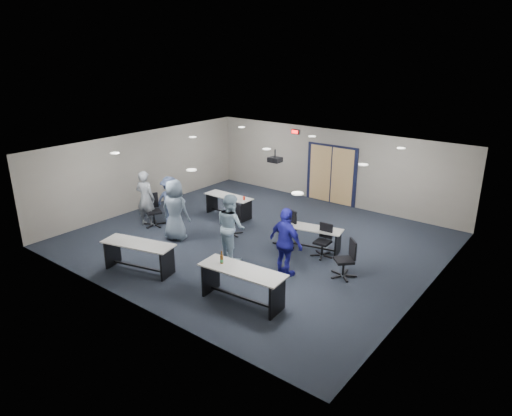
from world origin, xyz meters
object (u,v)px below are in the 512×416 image
Objects in this scene: table_front_left at (139,252)px; chair_loose_left at (153,210)px; person_lightblue at (231,226)px; table_front_right at (242,280)px; chair_back_d at (323,241)px; person_navy at (286,243)px; person_back at (170,200)px; chair_back_b at (232,220)px; chair_loose_right at (344,259)px; person_plaid at (175,210)px; person_gray at (145,198)px; table_back_right at (313,235)px; table_back_left at (229,202)px; chair_back_c at (285,229)px.

table_front_left is 3.16m from chair_loose_left.
table_front_right is at bearing 157.95° from person_lightblue.
person_navy is at bearing -100.46° from chair_back_d.
person_back is at bearing 149.50° from table_front_right.
chair_loose_right reaches higher than chair_back_b.
person_plaid reaches higher than person_navy.
chair_loose_left is 6.47m from chair_loose_right.
table_front_right is 2.76m from chair_loose_right.
person_plaid is (1.60, -0.21, 0.02)m from person_gray.
person_back is at bearing 8.99° from person_lightblue.
table_front_right is 4.17m from person_plaid.
chair_loose_left is at bearing 118.28° from table_front_left.
person_back reaches higher than table_front_left.
person_navy reaches higher than chair_back_b.
table_front_left is at bearing 111.40° from person_back.
table_back_right is at bearing -70.47° from person_navy.
person_plaid is (-3.61, -1.83, 0.46)m from table_back_right.
table_front_left is at bearing -78.78° from table_back_left.
chair_back_d is 0.89× the size of chair_loose_left.
table_front_right is 1.15× the size of person_gray.
table_front_right reaches higher than chair_loose_right.
table_back_right is 2.58m from chair_back_b.
person_lightblue reaches higher than person_back.
person_navy reaches higher than table_front_right.
person_gray is (-4.43, -1.39, 0.38)m from chair_back_c.
chair_back_b reaches higher than table_back_right.
chair_loose_right is at bearing -44.48° from table_back_right.
person_lightblue is at bearing -101.98° from chair_back_c.
person_gray is 1.61m from person_plaid.
person_back is (-1.88, 2.77, 0.26)m from table_front_left.
chair_back_b is at bearing -45.43° from table_back_left.
table_back_right is 0.81m from chair_back_c.
chair_back_c reaches higher than chair_loose_right.
table_back_left is 2.00m from person_back.
person_lightblue reaches higher than table_back_left.
chair_loose_left is at bearing 17.62° from person_lightblue.
chair_back_c is at bearing 176.64° from chair_back_d.
chair_loose_left is 1.46m from person_plaid.
chair_back_c reaches higher than table_back_left.
person_lightblue reaches higher than table_front_left.
chair_back_c is (2.90, -0.87, 0.03)m from table_back_left.
table_back_left is 1.81× the size of chair_back_b.
table_back_right is at bearing -45.59° from chair_loose_left.
chair_back_b is 0.98× the size of chair_loose_right.
person_navy reaches higher than person_back.
chair_back_c is 0.66× the size of person_back.
table_front_right is 5.46m from person_back.
chair_back_d is at bearing -11.44° from table_back_left.
person_gray reaches higher than person_navy.
chair_loose_right is (5.14, -1.56, 0.01)m from table_back_left.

